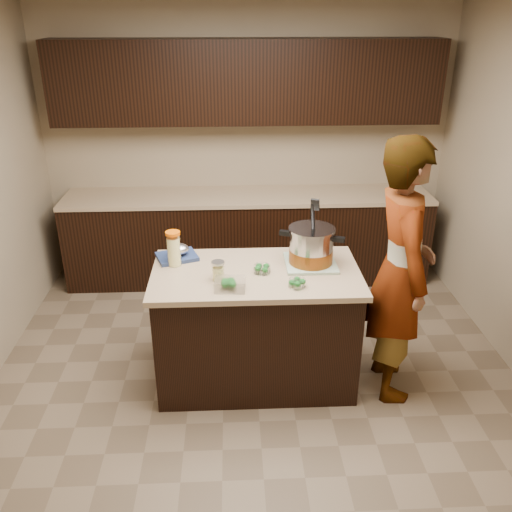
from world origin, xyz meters
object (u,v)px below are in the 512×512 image
at_px(lemonade_pitcher, 174,250).
at_px(person, 400,272).
at_px(island, 256,326).
at_px(stock_pot, 311,248).

relative_size(lemonade_pitcher, person, 0.13).
xyz_separation_m(island, lemonade_pitcher, (-0.58, 0.14, 0.57)).
height_order(stock_pot, lemonade_pitcher, stock_pot).
xyz_separation_m(stock_pot, lemonade_pitcher, (-0.97, 0.04, -0.01)).
relative_size(stock_pot, person, 0.25).
relative_size(stock_pot, lemonade_pitcher, 1.86).
bearing_deg(island, stock_pot, 14.16).
bearing_deg(stock_pot, person, -1.16).
distance_m(stock_pot, lemonade_pitcher, 0.97).
height_order(stock_pot, person, person).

